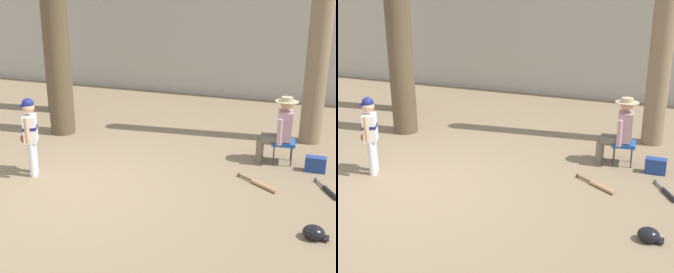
% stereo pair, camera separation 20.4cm
% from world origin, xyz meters
% --- Properties ---
extents(ground_plane, '(60.00, 60.00, 0.00)m').
position_xyz_m(ground_plane, '(0.00, 0.00, 0.00)').
color(ground_plane, '#7F6B51').
extents(concrete_back_wall, '(18.00, 0.36, 3.18)m').
position_xyz_m(concrete_back_wall, '(0.00, 7.29, 1.59)').
color(concrete_back_wall, '#ADA89E').
rests_on(concrete_back_wall, ground).
extents(tree_near_player, '(0.72, 0.72, 5.72)m').
position_xyz_m(tree_near_player, '(-1.94, 2.38, 2.51)').
color(tree_near_player, brown).
rests_on(tree_near_player, ground).
extents(tree_behind_spectator, '(0.57, 0.57, 6.04)m').
position_xyz_m(tree_behind_spectator, '(3.10, 3.72, 2.75)').
color(tree_behind_spectator, '#7F6B51').
rests_on(tree_behind_spectator, ground).
extents(young_ballplayer, '(0.50, 0.52, 1.31)m').
position_xyz_m(young_ballplayer, '(-1.05, 0.25, 0.74)').
color(young_ballplayer, white).
rests_on(young_ballplayer, ground).
extents(folding_stool, '(0.45, 0.45, 0.41)m').
position_xyz_m(folding_stool, '(2.74, 2.31, 0.36)').
color(folding_stool, '#194C9E').
rests_on(folding_stool, ground).
extents(seated_spectator, '(0.67, 0.54, 1.20)m').
position_xyz_m(seated_spectator, '(2.64, 2.30, 0.64)').
color(seated_spectator, '#6B6051').
rests_on(seated_spectator, ground).
extents(handbag_beside_stool, '(0.34, 0.18, 0.26)m').
position_xyz_m(handbag_beside_stool, '(3.32, 2.10, 0.13)').
color(handbag_beside_stool, navy).
rests_on(handbag_beside_stool, ground).
extents(bat_black_composite, '(0.41, 0.66, 0.07)m').
position_xyz_m(bat_black_composite, '(3.58, 1.28, 0.03)').
color(bat_black_composite, black).
rests_on(bat_black_composite, ground).
extents(bat_wood_tan, '(0.72, 0.50, 0.07)m').
position_xyz_m(bat_wood_tan, '(2.58, 1.13, 0.03)').
color(bat_wood_tan, tan).
rests_on(bat_wood_tan, ground).
extents(batting_helmet_black, '(0.32, 0.25, 0.18)m').
position_xyz_m(batting_helmet_black, '(3.46, -0.16, 0.08)').
color(batting_helmet_black, black).
rests_on(batting_helmet_black, ground).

